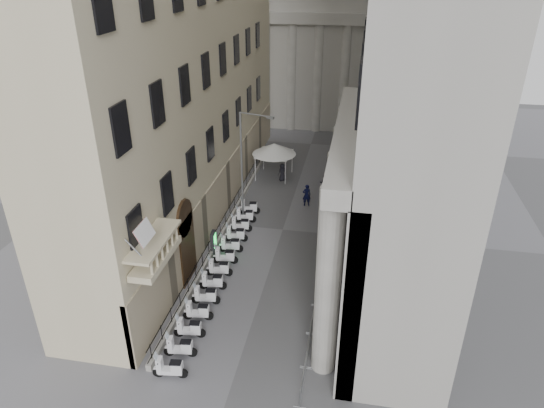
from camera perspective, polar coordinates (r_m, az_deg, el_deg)
The scene contains 30 objects.
iron_fence at distance 36.77m, azimuth -5.67°, elevation -3.32°, with size 0.30×28.00×1.40m, color black, non-canonical shape.
blue_awning at distance 42.60m, azimuth 8.29°, elevation 1.02°, with size 1.60×3.00×3.00m, color navy, non-canonical shape.
flag at distance 26.96m, azimuth -12.81°, elevation -17.25°, with size 1.00×1.40×8.20m, color #9E0C11, non-canonical shape.
scooter_0 at distance 25.95m, azimuth -11.76°, elevation -19.28°, with size 0.56×1.40×1.50m, color white, non-canonical shape.
scooter_1 at distance 26.88m, azimuth -10.61°, elevation -17.14°, with size 0.56×1.40×1.50m, color white, non-canonical shape.
scooter_2 at distance 27.86m, azimuth -9.56°, elevation -15.13°, with size 0.56×1.40×1.50m, color white, non-canonical shape.
scooter_3 at distance 28.87m, azimuth -8.60°, elevation -13.26°, with size 0.56×1.40×1.50m, color white, non-canonical shape.
scooter_4 at distance 29.92m, azimuth -7.71°, elevation -11.51°, with size 0.56×1.40×1.50m, color white, non-canonical shape.
scooter_5 at distance 31.00m, azimuth -6.90°, elevation -9.88°, with size 0.56×1.40×1.50m, color white, non-canonical shape.
scooter_6 at distance 32.11m, azimuth -6.15°, elevation -8.36°, with size 0.56×1.40×1.50m, color white, non-canonical shape.
scooter_7 at distance 33.24m, azimuth -5.46°, elevation -6.94°, with size 0.56×1.40×1.50m, color white, non-canonical shape.
scooter_8 at distance 34.40m, azimuth -4.82°, elevation -5.62°, with size 0.56×1.40×1.50m, color white, non-canonical shape.
scooter_9 at distance 35.59m, azimuth -4.22°, elevation -4.38°, with size 0.56×1.40×1.50m, color white, non-canonical shape.
scooter_10 at distance 36.79m, azimuth -3.66°, elevation -3.22°, with size 0.56×1.40×1.50m, color white, non-canonical shape.
scooter_11 at distance 38.00m, azimuth -3.14°, elevation -2.14°, with size 0.56×1.40×1.50m, color white, non-canonical shape.
scooter_12 at distance 39.24m, azimuth -2.65°, elevation -1.12°, with size 0.56×1.40×1.50m, color white, non-canonical shape.
barrier_0 at distance 25.07m, azimuth 3.65°, elevation -20.72°, with size 0.60×2.40×1.10m, color #97999E, non-canonical shape.
barrier_1 at distance 26.81m, azimuth 4.35°, elevation -16.80°, with size 0.60×2.40×1.10m, color #97999E, non-canonical shape.
barrier_2 at distance 28.65m, azimuth 4.95°, elevation -13.37°, with size 0.60×2.40×1.10m, color #97999E, non-canonical shape.
barrier_3 at distance 30.60m, azimuth 5.46°, elevation -10.36°, with size 0.60×2.40×1.10m, color #97999E, non-canonical shape.
barrier_4 at distance 32.61m, azimuth 5.90°, elevation -7.72°, with size 0.60×2.40×1.10m, color #97999E, non-canonical shape.
barrier_5 at distance 34.69m, azimuth 6.28°, elevation -5.39°, with size 0.60×2.40×1.10m, color #97999E, non-canonical shape.
barrier_6 at distance 36.83m, azimuth 6.61°, elevation -3.32°, with size 0.60×2.40×1.10m, color #97999E, non-canonical shape.
barrier_7 at distance 39.00m, azimuth 6.91°, elevation -1.49°, with size 0.60×2.40×1.10m, color #97999E, non-canonical shape.
security_tent at distance 44.94m, azimuth 0.14°, elevation 6.54°, with size 4.04×4.04×3.29m.
street_lamp at distance 36.48m, azimuth -3.15°, elevation 5.53°, with size 2.72×0.96×8.60m.
info_kiosk at distance 33.90m, azimuth -6.90°, elevation -4.55°, with size 0.32×0.83×1.71m.
pedestrian_a at distance 40.14m, azimuth 4.10°, elevation 1.05°, with size 0.69×0.45×1.90m, color black.
pedestrian_b at distance 42.75m, azimuth 6.16°, elevation 2.45°, with size 0.79×0.62×1.62m, color black.
pedestrian_c at distance 44.65m, azimuth 1.23°, elevation 3.76°, with size 0.82×0.53×1.68m, color black.
Camera 1 is at (5.03, -12.33, 18.58)m, focal length 32.00 mm.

